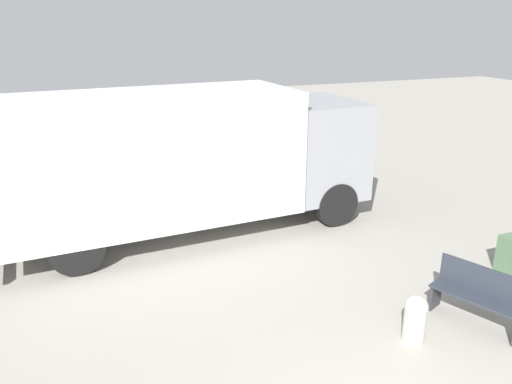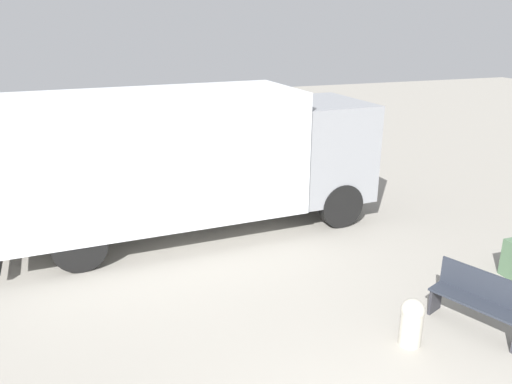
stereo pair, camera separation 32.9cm
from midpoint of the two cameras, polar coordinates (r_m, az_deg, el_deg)
delivery_truck at (r=10.99m, az=-8.91°, el=4.08°), size 8.28×2.86×3.16m
park_bench at (r=8.67m, az=23.16°, el=-10.75°), size 0.92×1.47×0.94m
bollard_near_bench at (r=7.96m, az=16.58°, el=-13.52°), size 0.35×0.35×0.75m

